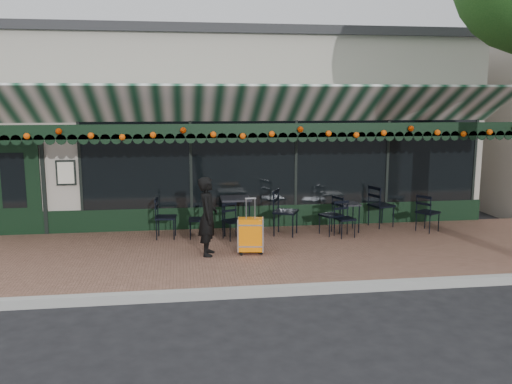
{
  "coord_description": "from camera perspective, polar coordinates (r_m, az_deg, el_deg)",
  "views": [
    {
      "loc": [
        -1.22,
        -8.16,
        3.08
      ],
      "look_at": [
        0.14,
        1.6,
        1.38
      ],
      "focal_mm": 38.0,
      "sensor_mm": 36.0,
      "label": 1
    }
  ],
  "objects": [
    {
      "name": "chair_a_extra",
      "position": [
        12.69,
        17.64,
        -2.08
      ],
      "size": [
        0.58,
        0.58,
        0.85
      ],
      "primitive_type": null,
      "rotation": [
        0.0,
        0.0,
        2.12
      ],
      "color": "black",
      "rests_on": "sidewalk"
    },
    {
      "name": "chair_b_right",
      "position": [
        11.78,
        3.14,
        -2.13
      ],
      "size": [
        0.67,
        0.67,
        1.01
      ],
      "primitive_type": null,
      "rotation": [
        0.0,
        0.0,
        1.15
      ],
      "color": "black",
      "rests_on": "sidewalk"
    },
    {
      "name": "cafe_table_b",
      "position": [
        11.89,
        -2.16,
        -0.98
      ],
      "size": [
        0.65,
        0.65,
        0.8
      ],
      "color": "black",
      "rests_on": "sidewalk"
    },
    {
      "name": "curb",
      "position": [
        8.7,
        0.6,
        -10.42
      ],
      "size": [
        18.0,
        0.16,
        0.15
      ],
      "primitive_type": "cube",
      "color": "#9E9E99",
      "rests_on": "ground"
    },
    {
      "name": "chair_b_left",
      "position": [
        11.61,
        -6.16,
        -2.92
      ],
      "size": [
        0.41,
        0.41,
        0.78
      ],
      "primitive_type": null,
      "rotation": [
        0.0,
        0.0,
        -1.62
      ],
      "color": "black",
      "rests_on": "sidewalk"
    },
    {
      "name": "chair_a_right",
      "position": [
        12.88,
        13.05,
        -1.43
      ],
      "size": [
        0.61,
        0.61,
        0.97
      ],
      "primitive_type": null,
      "rotation": [
        0.0,
        0.0,
        1.89
      ],
      "color": "black",
      "rests_on": "sidewalk"
    },
    {
      "name": "chair_a_front",
      "position": [
        11.77,
        9.33,
        -2.84
      ],
      "size": [
        0.46,
        0.46,
        0.78
      ],
      "primitive_type": null,
      "rotation": [
        0.0,
        0.0,
        0.22
      ],
      "color": "black",
      "rests_on": "sidewalk"
    },
    {
      "name": "chair_b_front",
      "position": [
        11.43,
        -2.43,
        -3.11
      ],
      "size": [
        0.5,
        0.5,
        0.77
      ],
      "primitive_type": null,
      "rotation": [
        0.0,
        0.0,
        0.41
      ],
      "color": "black",
      "rests_on": "sidewalk"
    },
    {
      "name": "restaurant_building",
      "position": [
        16.06,
        -3.61,
        6.86
      ],
      "size": [
        12.0,
        9.6,
        4.5
      ],
      "color": "#A9A193",
      "rests_on": "ground"
    },
    {
      "name": "ground",
      "position": [
        8.81,
        0.52,
        -10.7
      ],
      "size": [
        80.0,
        80.0,
        0.0
      ],
      "primitive_type": "plane",
      "color": "black",
      "rests_on": "ground"
    },
    {
      "name": "woman",
      "position": [
        10.24,
        -5.09,
        -2.57
      ],
      "size": [
        0.43,
        0.59,
        1.5
      ],
      "primitive_type": "imported",
      "rotation": [
        0.0,
        0.0,
        1.44
      ],
      "color": "black",
      "rests_on": "sidewalk"
    },
    {
      "name": "chair_solo",
      "position": [
        11.66,
        -9.47,
        -2.69
      ],
      "size": [
        0.48,
        0.48,
        0.88
      ],
      "primitive_type": null,
      "rotation": [
        0.0,
        0.0,
        1.49
      ],
      "color": "black",
      "rests_on": "sidewalk"
    },
    {
      "name": "sidewalk",
      "position": [
        10.66,
        -1.07,
        -6.6
      ],
      "size": [
        18.0,
        4.0,
        0.15
      ],
      "primitive_type": "cube",
      "color": "brown",
      "rests_on": "ground"
    },
    {
      "name": "chair_a_left",
      "position": [
        11.92,
        7.89,
        -2.46
      ],
      "size": [
        0.56,
        0.56,
        0.85
      ],
      "primitive_type": null,
      "rotation": [
        0.0,
        0.0,
        -1.16
      ],
      "color": "black",
      "rests_on": "sidewalk"
    },
    {
      "name": "suitcase",
      "position": [
        10.36,
        -0.57,
        -4.58
      ],
      "size": [
        0.51,
        0.33,
        1.08
      ],
      "rotation": [
        0.0,
        0.0,
        -0.15
      ],
      "color": "orange",
      "rests_on": "sidewalk"
    },
    {
      "name": "cafe_table_a",
      "position": [
        12.26,
        9.55,
        -1.44
      ],
      "size": [
        0.52,
        0.52,
        0.64
      ],
      "color": "black",
      "rests_on": "sidewalk"
    }
  ]
}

